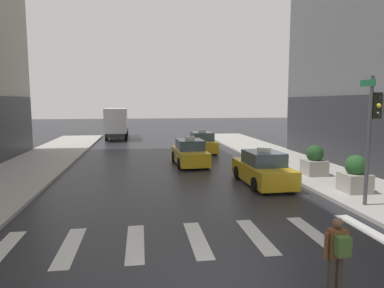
{
  "coord_description": "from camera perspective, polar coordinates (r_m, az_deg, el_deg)",
  "views": [
    {
      "loc": [
        -1.59,
        -6.62,
        3.99
      ],
      "look_at": [
        0.58,
        8.0,
        2.21
      ],
      "focal_mm": 32.42,
      "sensor_mm": 36.0,
      "label": 1
    }
  ],
  "objects": [
    {
      "name": "taxi_second",
      "position": [
        22.36,
        -0.38,
        -1.53
      ],
      "size": [
        2.05,
        4.59,
        1.8
      ],
      "color": "gold",
      "rests_on": "ground"
    },
    {
      "name": "pedestrian_with_backpack",
      "position": [
        8.01,
        22.81,
        -15.84
      ],
      "size": [
        0.55,
        0.43,
        1.65
      ],
      "color": "#473D33",
      "rests_on": "ground"
    },
    {
      "name": "crosswalk_markings",
      "position": [
        10.53,
        0.9,
        -15.38
      ],
      "size": [
        11.3,
        2.8,
        0.01
      ],
      "color": "silver",
      "rests_on": "ground"
    },
    {
      "name": "planter_near_corner",
      "position": [
        16.53,
        25.26,
        -4.67
      ],
      "size": [
        1.1,
        1.1,
        1.6
      ],
      "color": "#A8A399",
      "rests_on": "curb_right"
    },
    {
      "name": "box_truck",
      "position": [
        38.65,
        -12.28,
        3.55
      ],
      "size": [
        2.36,
        7.57,
        3.35
      ],
      "color": "#2D2D2D",
      "rests_on": "ground"
    },
    {
      "name": "taxi_lead",
      "position": [
        17.37,
        11.56,
        -4.11
      ],
      "size": [
        2.01,
        4.58,
        1.8
      ],
      "color": "gold",
      "rests_on": "ground"
    },
    {
      "name": "planter_mid_block",
      "position": [
        19.49,
        19.5,
        -2.73
      ],
      "size": [
        1.1,
        1.1,
        1.6
      ],
      "color": "#A8A399",
      "rests_on": "curb_right"
    },
    {
      "name": "taxi_third",
      "position": [
        27.95,
        1.62,
        0.16
      ],
      "size": [
        1.97,
        4.56,
        1.8
      ],
      "color": "gold",
      "rests_on": "ground"
    },
    {
      "name": "traffic_light_pole",
      "position": [
        14.36,
        27.53,
        3.16
      ],
      "size": [
        0.44,
        0.84,
        4.8
      ],
      "color": "#47474C",
      "rests_on": "curb_right"
    }
  ]
}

